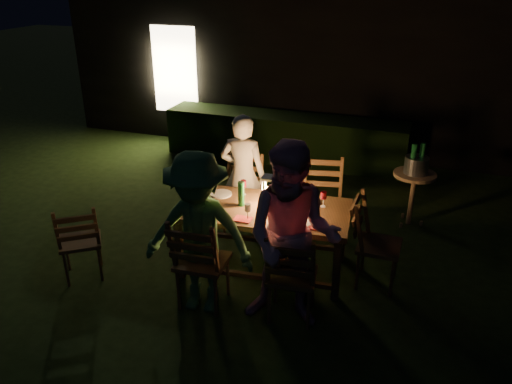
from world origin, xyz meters
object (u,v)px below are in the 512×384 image
(person_opp_left, at_px, (198,234))
(lantern, at_px, (269,193))
(chair_near_right, at_px, (291,290))
(bottle_table, at_px, (241,194))
(person_opp_right, at_px, (292,238))
(dining_table, at_px, (264,214))
(bottle_bucket_a, at_px, (413,162))
(chair_far_right, at_px, (321,218))
(chair_spare, at_px, (82,254))
(chair_near_left, at_px, (202,277))
(bottle_bucket_b, at_px, (421,161))
(chair_far_left, at_px, (242,210))
(person_house_side, at_px, (243,175))
(ice_bucket, at_px, (416,165))
(side_table, at_px, (414,179))
(chair_end, at_px, (376,258))

(person_opp_left, relative_size, lantern, 4.75)
(chair_near_right, height_order, bottle_table, bottle_table)
(person_opp_right, bearing_deg, dining_table, 118.76)
(lantern, distance_m, bottle_bucket_a, 2.11)
(chair_near_right, height_order, chair_far_right, chair_far_right)
(chair_spare, xyz_separation_m, bottle_bucket_a, (3.26, 2.43, 0.60))
(dining_table, height_order, person_opp_right, person_opp_right)
(chair_near_left, distance_m, bottle_bucket_b, 3.22)
(person_opp_right, bearing_deg, chair_far_left, 119.51)
(bottle_table, xyz_separation_m, bottle_bucket_a, (1.69, 1.65, -0.02))
(person_opp_left, relative_size, bottle_bucket_a, 5.20)
(lantern, relative_size, bottle_table, 1.25)
(chair_near_left, xyz_separation_m, person_house_side, (-0.16, 1.58, 0.46))
(chair_far_left, relative_size, chair_far_right, 0.97)
(person_opp_right, xyz_separation_m, bottle_table, (-0.78, 0.75, -0.00))
(chair_near_right, relative_size, chair_far_right, 0.95)
(ice_bucket, bearing_deg, person_opp_left, -126.31)
(lantern, bearing_deg, person_opp_left, -114.20)
(person_opp_left, bearing_deg, chair_far_left, 90.03)
(dining_table, xyz_separation_m, person_house_side, (-0.53, 0.77, 0.08))
(person_opp_left, height_order, bottle_bucket_a, person_opp_left)
(person_house_side, height_order, bottle_bucket_b, person_house_side)
(dining_table, relative_size, side_table, 2.65)
(person_opp_left, relative_size, side_table, 2.28)
(dining_table, xyz_separation_m, chair_spare, (-1.82, -0.80, -0.41))
(ice_bucket, bearing_deg, chair_end, -99.92)
(chair_near_left, height_order, person_house_side, person_house_side)
(person_house_side, xyz_separation_m, bottle_bucket_b, (2.07, 0.94, 0.11))
(chair_near_right, relative_size, person_house_side, 0.66)
(side_table, bearing_deg, person_house_side, -156.06)
(side_table, bearing_deg, chair_spare, -143.28)
(chair_spare, bearing_deg, chair_end, -19.74)
(person_opp_left, distance_m, side_table, 3.15)
(chair_spare, relative_size, ice_bucket, 3.18)
(side_table, relative_size, ice_bucket, 2.43)
(chair_spare, distance_m, person_opp_left, 1.55)
(ice_bucket, bearing_deg, dining_table, -131.80)
(chair_far_right, height_order, bottle_table, chair_far_right)
(chair_far_left, relative_size, ice_bucket, 3.47)
(bottle_bucket_b, bearing_deg, chair_near_right, -112.71)
(side_table, bearing_deg, person_opp_left, -126.31)
(chair_far_right, bearing_deg, person_opp_right, 81.15)
(chair_near_left, xyz_separation_m, chair_far_right, (0.84, 1.64, 0.00))
(side_table, bearing_deg, ice_bucket, 0.00)
(chair_far_left, height_order, side_table, chair_far_left)
(chair_far_left, height_order, bottle_bucket_b, bottle_bucket_b)
(ice_bucket, bearing_deg, chair_far_left, -154.88)
(chair_far_left, distance_m, chair_end, 1.85)
(chair_far_right, distance_m, ice_bucket, 1.42)
(chair_near_left, xyz_separation_m, chair_far_left, (-0.15, 1.54, -0.01))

